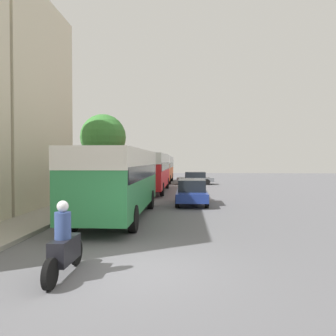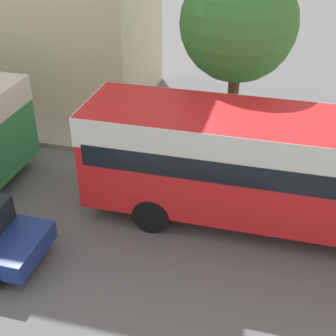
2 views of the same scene
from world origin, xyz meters
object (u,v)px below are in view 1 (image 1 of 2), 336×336
at_px(bus_third_in_line, 161,166).
at_px(motorcycle_behind_lead, 64,246).
at_px(car_crossing, 192,191).
at_px(bus_following, 151,167).
at_px(car_far_curb, 195,178).
at_px(bus_lead, 119,174).
at_px(pedestrian_near_curb, 108,177).

xyz_separation_m(bus_third_in_line, motorcycle_behind_lead, (0.29, -31.42, -1.31)).
bearing_deg(motorcycle_behind_lead, car_crossing, 76.06).
height_order(bus_following, motorcycle_behind_lead, bus_following).
bearing_deg(car_far_curb, car_crossing, -2.23).
bearing_deg(bus_lead, motorcycle_behind_lead, -87.66).
bearing_deg(car_far_curb, pedestrian_near_curb, -52.18).
relative_size(bus_third_in_line, motorcycle_behind_lead, 4.15).
xyz_separation_m(bus_following, pedestrian_near_curb, (-4.25, 2.39, -0.95)).
distance_m(bus_following, car_far_curb, 9.61).
relative_size(motorcycle_behind_lead, car_far_curb, 0.56).
distance_m(bus_third_in_line, car_far_curb, 5.03).
height_order(bus_following, car_crossing, bus_following).
bearing_deg(pedestrian_near_curb, bus_following, -29.31).
height_order(bus_third_in_line, pedestrian_near_curb, bus_third_in_line).
distance_m(motorcycle_behind_lead, pedestrian_near_curb, 22.75).
distance_m(bus_following, pedestrian_near_curb, 4.97).
relative_size(motorcycle_behind_lead, pedestrian_near_curb, 1.22).
relative_size(bus_lead, bus_third_in_line, 1.01).
xyz_separation_m(bus_lead, car_far_curb, (4.00, 21.13, -1.29)).
height_order(motorcycle_behind_lead, car_crossing, motorcycle_behind_lead).
xyz_separation_m(bus_following, car_crossing, (3.24, -7.61, -1.27)).
bearing_deg(car_crossing, motorcycle_behind_lead, -103.94).
bearing_deg(bus_lead, car_far_curb, 79.28).
xyz_separation_m(car_crossing, pedestrian_near_curb, (-7.49, 10.00, 0.32)).
distance_m(bus_following, bus_third_in_line, 11.50).
relative_size(bus_following, motorcycle_behind_lead, 4.67).
distance_m(bus_third_in_line, motorcycle_behind_lead, 31.45).
xyz_separation_m(bus_lead, car_crossing, (3.36, 4.83, -1.23)).
relative_size(car_crossing, car_far_curb, 1.12).
height_order(bus_lead, car_far_curb, bus_lead).
bearing_deg(pedestrian_near_curb, bus_lead, -74.44).
height_order(bus_following, pedestrian_near_curb, bus_following).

